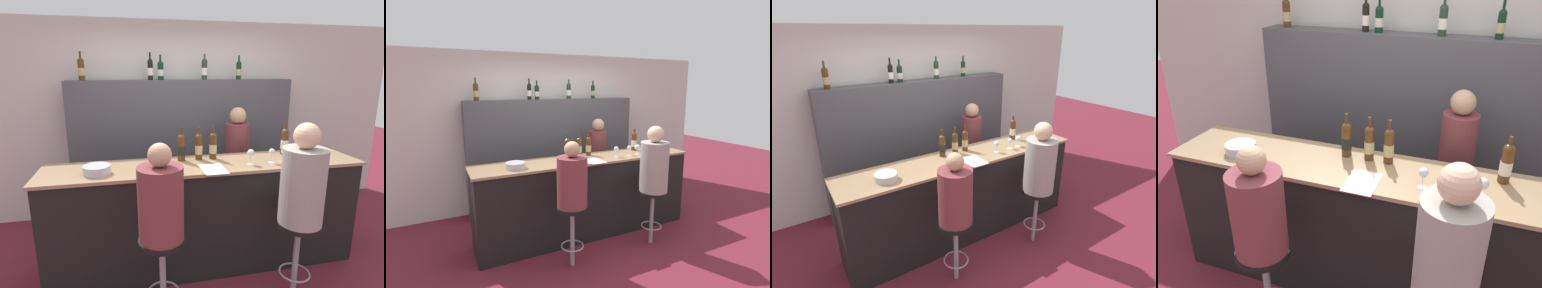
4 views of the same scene
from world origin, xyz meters
TOP-DOWN VIEW (x-y plane):
  - ground_plane at (0.00, 0.00)m, footprint 16.00×16.00m
  - wall_back at (0.00, 1.69)m, footprint 6.40×0.05m
  - bar_counter at (0.00, 0.28)m, footprint 3.08×0.60m
  - back_bar_cabinet at (0.00, 1.46)m, footprint 2.89×0.28m
  - wine_bottle_counter_0 at (-0.22, 0.43)m, footprint 0.08×0.08m
  - wine_bottle_counter_1 at (-0.04, 0.43)m, footprint 0.07×0.07m
  - wine_bottle_counter_2 at (0.10, 0.43)m, footprint 0.08×0.08m
  - wine_bottle_counter_3 at (0.90, 0.43)m, footprint 0.08×0.08m
  - wine_bottle_backbar_0 at (-1.24, 1.46)m, footprint 0.08×0.08m
  - wine_bottle_backbar_1 at (-0.42, 1.46)m, footprint 0.07×0.07m
  - wine_bottle_backbar_2 at (-0.29, 1.46)m, footprint 0.08×0.08m
  - wine_bottle_backbar_3 at (0.27, 1.46)m, footprint 0.08×0.08m
  - wine_bottle_backbar_4 at (0.74, 1.46)m, footprint 0.07×0.07m
  - wine_glass_0 at (0.40, 0.17)m, footprint 0.07×0.07m
  - wine_glass_1 at (0.62, 0.17)m, footprint 0.06×0.06m
  - wine_glass_2 at (0.76, 0.17)m, footprint 0.08×0.08m
  - metal_bowl at (-1.01, 0.20)m, footprint 0.24×0.24m
  - tasting_menu at (0.01, 0.10)m, footprint 0.21×0.30m
  - bar_stool_left at (-0.52, -0.35)m, footprint 0.36×0.36m
  - guest_seated_left at (-0.52, -0.35)m, footprint 0.34×0.34m
  - bar_stool_right at (0.64, -0.35)m, footprint 0.36×0.36m
  - guest_seated_right at (0.64, -0.35)m, footprint 0.36×0.36m
  - bartender at (0.55, 0.93)m, footprint 0.29×0.29m

SIDE VIEW (x-z plane):
  - ground_plane at x=0.00m, z-range 0.00..0.00m
  - bar_counter at x=0.00m, z-range 0.00..1.09m
  - bar_stool_left at x=-0.52m, z-range 0.20..0.93m
  - bar_stool_right at x=0.64m, z-range 0.20..0.93m
  - bartender at x=0.55m, z-range -0.05..1.50m
  - back_bar_cabinet at x=0.00m, z-range 0.00..1.85m
  - guest_seated_left at x=-0.52m, z-range 0.67..1.41m
  - guest_seated_right at x=0.64m, z-range 0.67..1.51m
  - tasting_menu at x=0.01m, z-range 1.09..1.10m
  - metal_bowl at x=-1.01m, z-range 1.09..1.17m
  - wine_glass_2 at x=0.76m, z-range 1.12..1.27m
  - wine_glass_1 at x=0.62m, z-range 1.13..1.27m
  - wine_glass_0 at x=0.40m, z-range 1.13..1.28m
  - wine_bottle_counter_1 at x=-0.04m, z-range 1.06..1.40m
  - wine_bottle_counter_2 at x=0.10m, z-range 1.06..1.40m
  - wine_bottle_counter_0 at x=-0.22m, z-range 1.06..1.40m
  - wine_bottle_counter_3 at x=0.90m, z-range 1.07..1.40m
  - wall_back at x=0.00m, z-range 0.00..2.60m
  - wine_bottle_backbar_2 at x=-0.29m, z-range 1.82..2.12m
  - wine_bottle_backbar_4 at x=0.74m, z-range 1.82..2.13m
  - wine_bottle_backbar_1 at x=-0.42m, z-range 1.82..2.15m
  - wine_bottle_backbar_0 at x=-1.24m, z-range 1.82..2.15m
  - wine_bottle_backbar_3 at x=0.27m, z-range 1.82..2.14m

